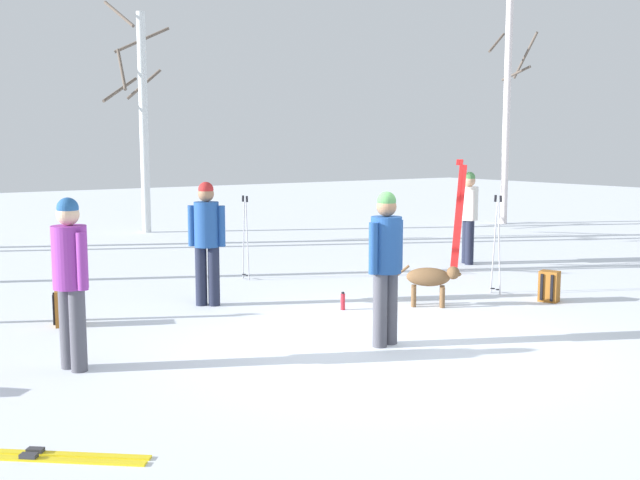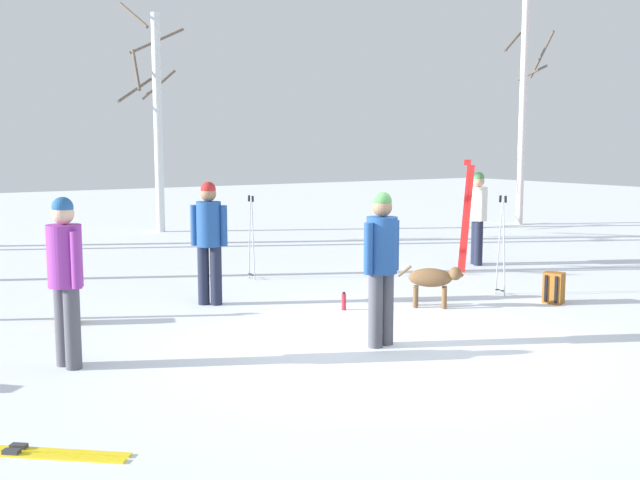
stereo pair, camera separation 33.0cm
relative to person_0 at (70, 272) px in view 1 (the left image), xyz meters
The scene contains 15 objects.
ground_plane 3.41m from the person_0, 18.20° to the right, with size 60.00×60.00×0.00m, color white.
person_0 is the anchor object (origin of this frame).
person_1 3.12m from the person_0, 39.10° to the left, with size 0.42×0.37×1.72m.
person_2 8.43m from the person_0, 17.55° to the left, with size 0.34×0.48×1.72m.
person_3 3.30m from the person_0, 18.36° to the right, with size 0.51×0.34×1.72m.
dog 4.98m from the person_0, ahead, with size 0.70×0.63×0.57m.
ski_pair_planted_0 7.50m from the person_0, 15.39° to the left, with size 0.14×0.24×1.96m.
ski_pair_lying_1 2.34m from the person_0, 115.25° to the right, with size 1.50×1.30×0.05m.
ski_poles_0 6.34m from the person_0, ahead, with size 0.07×0.21×1.48m.
ski_poles_1 5.16m from the person_0, 42.03° to the left, with size 0.07×0.23×1.39m.
backpack_0 2.09m from the person_0, 76.82° to the left, with size 0.33×0.31×0.44m.
backpack_1 6.61m from the person_0, ahead, with size 0.34×0.31×0.44m.
water_bottle_0 3.95m from the person_0, 10.12° to the left, with size 0.06×0.06×0.24m.
birch_tree_3 11.99m from the person_0, 65.35° to the left, with size 1.89×1.72×5.68m.
birch_tree_4 15.94m from the person_0, 26.76° to the left, with size 1.18×1.22×6.65m.
Camera 1 is at (-5.17, -6.35, 2.23)m, focal length 42.23 mm.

